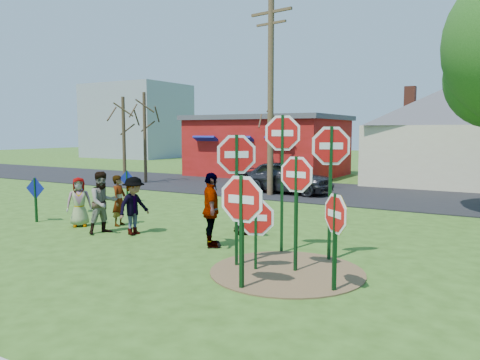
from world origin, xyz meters
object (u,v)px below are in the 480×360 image
at_px(utility_pole, 271,94).
at_px(person_b, 119,201).
at_px(stop_sign_a, 242,208).
at_px(stop_sign_b, 282,148).
at_px(person_a, 79,202).
at_px(suv, 286,177).
at_px(stop_sign_d, 331,159).
at_px(stop_sign_c, 296,187).

bearing_deg(utility_pole, person_b, -96.87).
height_order(stop_sign_a, stop_sign_b, stop_sign_b).
relative_size(person_a, suv, 0.34).
distance_m(stop_sign_a, person_a, 7.60).
height_order(person_b, suv, person_b).
bearing_deg(utility_pole, suv, 69.22).
bearing_deg(stop_sign_d, suv, 86.84).
bearing_deg(stop_sign_b, person_b, 159.30).
distance_m(stop_sign_d, person_b, 7.11).
relative_size(person_a, person_b, 0.97).
relative_size(stop_sign_d, utility_pole, 0.37).
bearing_deg(person_a, stop_sign_a, -67.15).
xyz_separation_m(stop_sign_a, suv, (-4.81, 12.49, -0.73)).
xyz_separation_m(stop_sign_b, stop_sign_d, (1.23, -0.11, -0.21)).
xyz_separation_m(stop_sign_a, stop_sign_d, (0.74, 2.65, 0.78)).
bearing_deg(stop_sign_b, person_a, 165.92).
bearing_deg(person_a, stop_sign_c, -55.54).
bearing_deg(utility_pole, stop_sign_b, -61.84).
relative_size(stop_sign_c, suv, 0.58).
height_order(person_a, utility_pole, utility_pole).
bearing_deg(stop_sign_d, utility_pole, 91.13).
relative_size(stop_sign_d, suv, 0.72).
distance_m(stop_sign_b, person_b, 5.97).
xyz_separation_m(person_b, suv, (1.38, 9.34, 0.01)).
bearing_deg(stop_sign_a, stop_sign_d, 74.32).
bearing_deg(suv, stop_sign_a, -155.51).
distance_m(stop_sign_b, suv, 10.79).
height_order(person_b, utility_pole, utility_pole).
relative_size(person_b, suv, 0.36).
bearing_deg(stop_sign_a, person_b, 152.96).
xyz_separation_m(stop_sign_d, suv, (-5.55, 9.84, -1.52)).
bearing_deg(person_a, person_b, -12.20).
height_order(stop_sign_c, suv, stop_sign_c).
xyz_separation_m(stop_sign_b, suv, (-4.33, 9.74, -1.73)).
height_order(stop_sign_c, stop_sign_d, stop_sign_d).
bearing_deg(stop_sign_a, suv, 111.03).
xyz_separation_m(suv, utility_pole, (-0.37, -0.97, 3.76)).
bearing_deg(person_b, utility_pole, -23.07).
bearing_deg(person_b, suv, -24.58).
relative_size(stop_sign_a, suv, 0.52).
bearing_deg(person_b, person_a, 109.85).
relative_size(stop_sign_b, stop_sign_c, 1.35).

